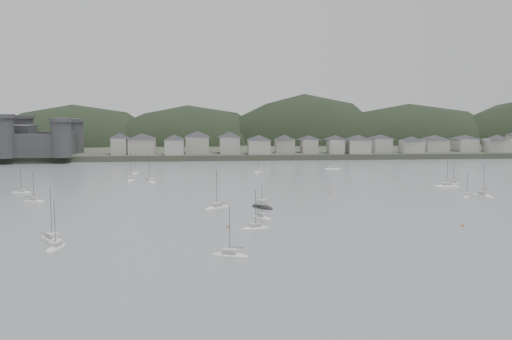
{
  "coord_description": "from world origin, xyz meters",
  "views": [
    {
      "loc": [
        -16.46,
        -126.3,
        29.17
      ],
      "look_at": [
        0.0,
        75.0,
        6.0
      ],
      "focal_mm": 39.42,
      "sensor_mm": 36.0,
      "label": 1
    }
  ],
  "objects": [
    {
      "name": "castle",
      "position": [
        -120.0,
        179.8,
        10.96
      ],
      "size": [
        66.0,
        43.0,
        20.0
      ],
      "color": "#37373A",
      "rests_on": "far_shore_land"
    },
    {
      "name": "far_shore_land",
      "position": [
        0.0,
        295.0,
        1.5
      ],
      "size": [
        900.0,
        250.0,
        3.0
      ],
      "primitive_type": "cube",
      "color": "#383D2D",
      "rests_on": "ground"
    },
    {
      "name": "moored_fleet",
      "position": [
        -7.16,
        54.9,
        0.18
      ],
      "size": [
        240.45,
        151.05,
        13.3
      ],
      "color": "silver",
      "rests_on": "ground"
    },
    {
      "name": "waterfront_town",
      "position": [
        50.59,
        183.34,
        8.66
      ],
      "size": [
        451.48,
        28.46,
        12.92
      ],
      "color": "#A5A197",
      "rests_on": "far_shore_land"
    },
    {
      "name": "ground",
      "position": [
        0.0,
        0.0,
        0.0
      ],
      "size": [
        900.0,
        900.0,
        0.0
      ],
      "primitive_type": "plane",
      "color": "slate",
      "rests_on": "ground"
    },
    {
      "name": "mooring_buoys",
      "position": [
        15.44,
        50.79,
        0.15
      ],
      "size": [
        138.84,
        121.43,
        0.7
      ],
      "color": "#B96C3D",
      "rests_on": "ground"
    },
    {
      "name": "forested_ridge",
      "position": [
        4.83,
        269.4,
        -11.28
      ],
      "size": [
        851.55,
        103.94,
        102.57
      ],
      "color": "black",
      "rests_on": "ground"
    },
    {
      "name": "motor_launch_far",
      "position": [
        -1.72,
        32.05,
        0.29
      ],
      "size": [
        7.58,
        8.84,
        4.05
      ],
      "rotation": [
        0.0,
        0.0,
        3.77
      ],
      "color": "black",
      "rests_on": "ground"
    }
  ]
}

